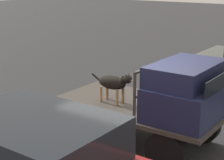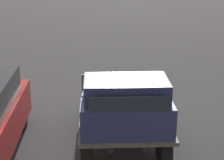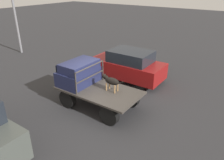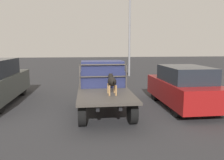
{
  "view_description": "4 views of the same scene",
  "coord_description": "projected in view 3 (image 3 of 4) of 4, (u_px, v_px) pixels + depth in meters",
  "views": [
    {
      "loc": [
        3.89,
        -6.39,
        3.49
      ],
      "look_at": [
        -0.53,
        -0.21,
        1.35
      ],
      "focal_mm": 60.0,
      "sensor_mm": 36.0,
      "label": 1
    },
    {
      "loc": [
        8.05,
        -0.58,
        4.25
      ],
      "look_at": [
        -0.53,
        -0.21,
        1.35
      ],
      "focal_mm": 60.0,
      "sensor_mm": 36.0,
      "label": 2
    },
    {
      "loc": [
        -5.2,
        6.5,
        5.07
      ],
      "look_at": [
        -0.53,
        -0.21,
        1.35
      ],
      "focal_mm": 35.0,
      "sensor_mm": 36.0,
      "label": 3
    },
    {
      "loc": [
        -7.79,
        0.67,
        2.51
      ],
      "look_at": [
        -0.53,
        -0.21,
        1.35
      ],
      "focal_mm": 35.0,
      "sensor_mm": 36.0,
      "label": 4
    }
  ],
  "objects": [
    {
      "name": "truck_cab",
      "position": [
        79.0,
        73.0,
        9.68
      ],
      "size": [
        1.22,
        1.81,
        1.04
      ],
      "color": "#1E2347",
      "rests_on": "flatbed_truck"
    },
    {
      "name": "flatbed_truck",
      "position": [
        99.0,
        94.0,
        9.41
      ],
      "size": [
        3.58,
        1.93,
        0.86
      ],
      "color": "black",
      "rests_on": "ground"
    },
    {
      "name": "truck_headboard",
      "position": [
        90.0,
        73.0,
        9.28
      ],
      "size": [
        0.04,
        1.81,
        0.96
      ],
      "color": "#3D3833",
      "rests_on": "flatbed_truck"
    },
    {
      "name": "parked_sedan",
      "position": [
        128.0,
        65.0,
        12.01
      ],
      "size": [
        4.03,
        1.79,
        1.69
      ],
      "rotation": [
        0.0,
        0.0,
        0.09
      ],
      "color": "black",
      "rests_on": "ground"
    },
    {
      "name": "dog",
      "position": [
        111.0,
        81.0,
        9.04
      ],
      "size": [
        1.06,
        0.3,
        0.71
      ],
      "rotation": [
        0.0,
        0.0,
        -0.07
      ],
      "color": "#9E7547",
      "rests_on": "flatbed_truck"
    },
    {
      "name": "ground_plane",
      "position": [
        99.0,
        107.0,
        9.66
      ],
      "size": [
        80.0,
        80.0,
        0.0
      ],
      "primitive_type": "plane",
      "color": "#2D2D30"
    }
  ]
}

